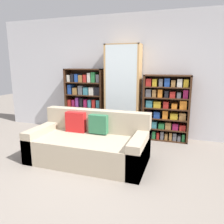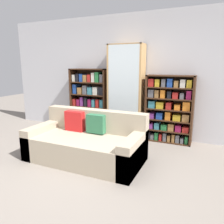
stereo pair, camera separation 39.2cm
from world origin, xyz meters
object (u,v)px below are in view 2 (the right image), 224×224
(display_cabinet, at_px, (126,92))
(wine_bottle, at_px, (131,140))
(bookshelf_right, at_px, (169,110))
(couch, at_px, (86,143))
(bookshelf_left, at_px, (90,102))

(display_cabinet, xyz_separation_m, wine_bottle, (0.35, -0.60, -0.86))
(bookshelf_right, relative_size, wine_bottle, 4.14)
(couch, relative_size, display_cabinet, 0.96)
(couch, relative_size, bookshelf_right, 1.39)
(couch, relative_size, bookshelf_left, 1.29)
(bookshelf_right, bearing_deg, couch, -127.11)
(bookshelf_right, xyz_separation_m, wine_bottle, (-0.61, -0.61, -0.55))
(couch, bearing_deg, display_cabinet, 83.39)
(display_cabinet, distance_m, bookshelf_right, 1.00)
(bookshelf_left, bearing_deg, couch, -62.73)
(wine_bottle, bearing_deg, bookshelf_left, 154.47)
(bookshelf_left, xyz_separation_m, display_cabinet, (0.93, -0.02, 0.27))
(couch, distance_m, display_cabinet, 1.64)
(wine_bottle, bearing_deg, couch, -120.59)
(bookshelf_left, height_order, wine_bottle, bookshelf_left)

